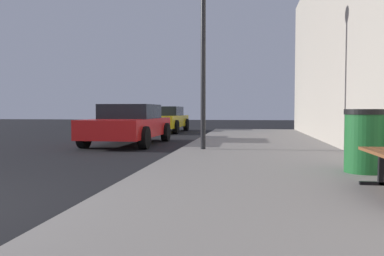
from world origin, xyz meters
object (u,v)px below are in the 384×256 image
at_px(street_lamp, 203,25).
at_px(car_yellow, 164,119).
at_px(car_red, 129,124).
at_px(trash_bin, 364,141).

bearing_deg(street_lamp, car_yellow, 107.97).
bearing_deg(street_lamp, car_red, 135.87).
xyz_separation_m(street_lamp, car_red, (-2.67, 2.59, -2.46)).
bearing_deg(trash_bin, car_red, 133.83).
distance_m(car_red, car_yellow, 6.98).
xyz_separation_m(street_lamp, car_yellow, (-3.10, 9.57, -2.46)).
relative_size(trash_bin, car_yellow, 0.21).
distance_m(street_lamp, car_red, 4.46).
distance_m(street_lamp, car_yellow, 10.35).
bearing_deg(trash_bin, street_lamp, 132.01).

